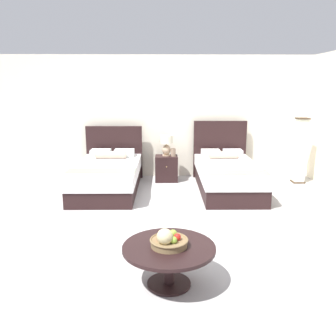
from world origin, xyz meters
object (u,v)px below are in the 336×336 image
at_px(bed_near_corner, 227,175).
at_px(fruit_bowl, 168,240).
at_px(vase, 173,152).
at_px(bed_near_window, 108,175).
at_px(nightstand, 166,168).
at_px(coffee_table, 169,254).
at_px(floor_lamp_corner, 300,151).
at_px(table_lamp, 166,144).

relative_size(bed_near_corner, fruit_bowl, 5.82).
relative_size(vase, fruit_bowl, 0.44).
xyz_separation_m(bed_near_window, nightstand, (1.13, 0.70, -0.03)).
relative_size(bed_near_corner, coffee_table, 2.39).
bearing_deg(nightstand, bed_near_corner, -31.05).
height_order(coffee_table, floor_lamp_corner, floor_lamp_corner).
xyz_separation_m(bed_near_corner, vase, (-1.02, 0.66, 0.32)).
relative_size(coffee_table, fruit_bowl, 2.43).
relative_size(coffee_table, floor_lamp_corner, 0.69).
bearing_deg(bed_near_corner, table_lamp, 148.23).
xyz_separation_m(nightstand, table_lamp, (0.00, 0.02, 0.53)).
height_order(bed_near_window, floor_lamp_corner, floor_lamp_corner).
height_order(table_lamp, fruit_bowl, table_lamp).
distance_m(vase, fruit_bowl, 4.02).
bearing_deg(nightstand, fruit_bowl, -90.52).
height_order(table_lamp, coffee_table, table_lamp).
bearing_deg(bed_near_window, fruit_bowl, -71.98).
bearing_deg(vase, nightstand, 164.11).
relative_size(vase, floor_lamp_corner, 0.12).
relative_size(bed_near_window, table_lamp, 5.00).
xyz_separation_m(bed_near_window, fruit_bowl, (1.09, -3.35, 0.19)).
distance_m(bed_near_corner, vase, 1.25).
relative_size(vase, coffee_table, 0.18).
relative_size(bed_near_corner, nightstand, 4.10).
xyz_separation_m(table_lamp, coffee_table, (-0.03, -4.06, -0.46)).
relative_size(table_lamp, coffee_table, 0.46).
xyz_separation_m(coffee_table, floor_lamp_corner, (2.77, 3.87, 0.34)).
height_order(bed_near_corner, fruit_bowl, bed_near_corner).
distance_m(bed_near_window, nightstand, 1.33).
relative_size(fruit_bowl, floor_lamp_corner, 0.28).
distance_m(bed_near_corner, floor_lamp_corner, 1.71).
distance_m(nightstand, floor_lamp_corner, 2.78).
bearing_deg(nightstand, table_lamp, 90.00).
relative_size(nightstand, floor_lamp_corner, 0.40).
bearing_deg(fruit_bowl, floor_lamp_corner, 54.40).
xyz_separation_m(bed_near_corner, nightstand, (-1.16, 0.70, -0.03)).
distance_m(table_lamp, vase, 0.23).
height_order(nightstand, coffee_table, nightstand).
distance_m(bed_near_corner, coffee_table, 3.55).
bearing_deg(table_lamp, fruit_bowl, -90.52).
height_order(vase, fruit_bowl, vase).
bearing_deg(floor_lamp_corner, bed_near_corner, -161.77).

